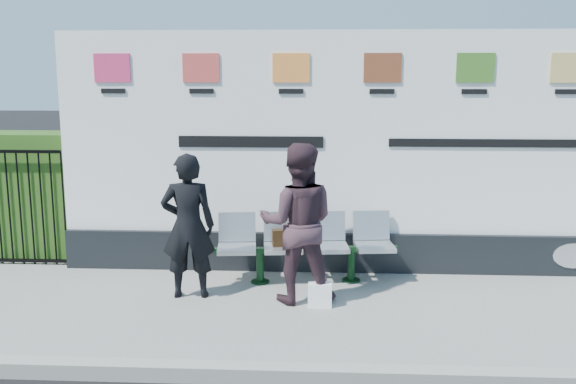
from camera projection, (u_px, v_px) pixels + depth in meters
The scene contains 9 objects.
pavement at pixel (340, 312), 6.94m from camera, with size 14.00×3.00×0.12m, color gray.
kerb at pixel (345, 375), 5.47m from camera, with size 14.00×0.18×0.14m, color gray.
billboard at pixel (379, 170), 7.99m from camera, with size 8.00×0.30×3.00m.
hedge at pixel (4, 194), 8.79m from camera, with size 2.35×0.70×1.70m, color #2C5319.
bench at pixel (306, 264), 7.73m from camera, with size 2.11×0.55×0.45m, color #ABB1B4, non-canonical shape.
woman_left at pixel (188, 226), 7.12m from camera, with size 0.60×0.39×1.63m, color black.
woman_right at pixel (298, 223), 6.97m from camera, with size 0.85×0.67×1.76m, color #3A262E.
handbag_brown at pixel (283, 238), 7.65m from camera, with size 0.26×0.11×0.20m, color black.
carrier_bag_white at pixel (320, 295), 6.93m from camera, with size 0.26×0.15×0.26m, color white.
Camera 1 is at (-0.21, -4.11, 2.61)m, focal length 40.00 mm.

